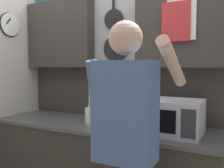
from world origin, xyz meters
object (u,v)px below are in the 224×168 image
Objects in this scene: knife_block at (125,116)px; person at (126,132)px; microwave at (172,117)px; utensil_crock at (90,114)px.

person is at bearing -64.47° from knife_block.
person reaches higher than microwave.
knife_block is at bearing -0.16° from utensil_crock.
utensil_crock is (-0.36, 0.00, -0.02)m from knife_block.
knife_block reaches higher than microwave.
microwave is 0.79m from utensil_crock.
utensil_crock is 0.87m from person.
utensil_crock is (-0.79, 0.00, -0.05)m from microwave.
microwave is 1.37× the size of utensil_crock.
knife_block is (-0.42, 0.00, -0.03)m from microwave.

